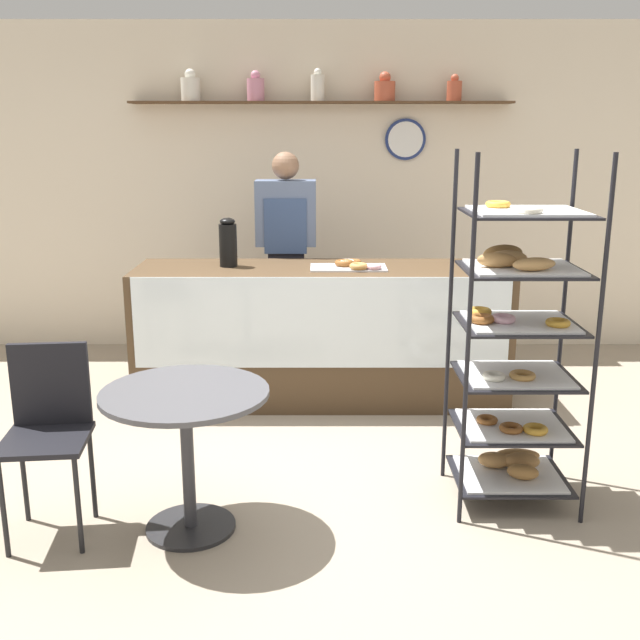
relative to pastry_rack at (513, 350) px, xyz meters
The scene contains 9 objects.
ground_plane 1.25m from the pastry_rack, behind, with size 14.00×14.00×0.00m, color gray.
back_wall 3.06m from the pastry_rack, 108.53° to the left, with size 10.00×0.30×2.70m.
display_counter 1.79m from the pastry_rack, 122.80° to the left, with size 2.54×0.71×0.94m.
pastry_rack is the anchor object (origin of this frame).
person_worker 2.35m from the pastry_rack, 121.21° to the left, with size 0.44×0.23×1.69m.
cafe_table 1.64m from the pastry_rack, 168.81° to the right, with size 0.78×0.78×0.70m.
cafe_chair 2.26m from the pastry_rack, behind, with size 0.42×0.42×0.89m.
coffee_carafe 2.22m from the pastry_rack, 136.36° to the left, with size 0.12×0.12×0.33m.
donut_tray_counter 1.64m from the pastry_rack, 117.55° to the left, with size 0.51×0.29×0.05m.
Camera 1 is at (-0.01, -3.65, 1.87)m, focal length 42.00 mm.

